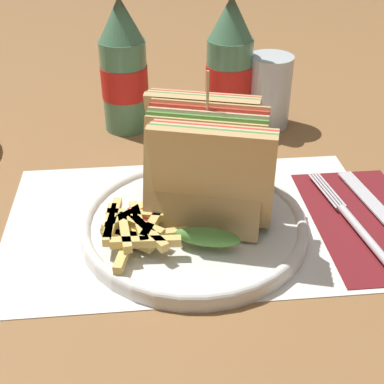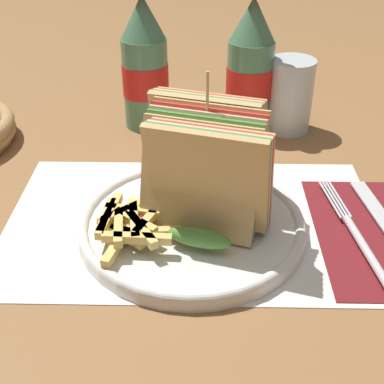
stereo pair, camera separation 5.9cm
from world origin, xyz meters
The scene contains 11 objects.
ground_plane centered at (0.00, 0.00, 0.00)m, with size 4.00×4.00×0.00m, color olive.
placemat centered at (0.02, 0.00, 0.00)m, with size 0.43×0.27×0.00m.
plate_main centered at (0.02, -0.02, 0.01)m, with size 0.25×0.25×0.02m.
club_sandwich centered at (0.04, 0.00, 0.08)m, with size 0.15×0.19×0.17m.
fries_pile centered at (-0.04, -0.05, 0.03)m, with size 0.09×0.11×0.02m.
ketchup_blob centered at (-0.03, -0.02, 0.03)m, with size 0.05×0.04×0.02m.
napkin centered at (0.22, -0.02, 0.00)m, with size 0.12×0.22×0.00m.
fork centered at (0.20, -0.04, 0.01)m, with size 0.04×0.20×0.01m.
coke_bottle_near centered at (-0.05, 0.26, 0.09)m, with size 0.07×0.07×0.22m.
coke_bottle_far centered at (0.10, 0.25, 0.09)m, with size 0.07×0.07×0.22m.
glass_near centered at (0.16, 0.25, 0.05)m, with size 0.07×0.07×0.11m.
Camera 1 is at (-0.03, -0.50, 0.36)m, focal length 50.00 mm.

